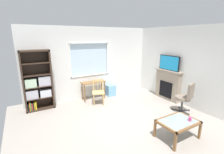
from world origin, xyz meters
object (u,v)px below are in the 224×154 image
Objects in this scene: office_chair at (186,96)px; desk_under_window at (93,85)px; coffee_table at (178,123)px; sippy_cup at (190,119)px; fireplace at (168,85)px; bookshelf at (38,84)px; wooden_chair at (98,92)px; plastic_drawer_unit at (110,90)px; tv at (169,63)px.

desk_under_window is at bearing 129.35° from office_chair.
coffee_table is 0.30m from sippy_cup.
fireplace is 12.99× the size of sippy_cup.
bookshelf is at bearing 129.40° from sippy_cup.
plastic_drawer_unit is at bearing 34.83° from wooden_chair.
coffee_table is (-1.34, -0.78, -0.17)m from office_chair.
tv is (1.72, -1.47, 1.21)m from plastic_drawer_unit.
sippy_cup is at bearing -74.03° from desk_under_window.
tv reaches higher than fireplace.
sippy_cup is at bearing -86.56° from plastic_drawer_unit.
coffee_table is at bearing -77.34° from desk_under_window.
desk_under_window is 2.89m from fireplace.
desk_under_window is 1.00× the size of coffee_table.
fireplace is (2.51, -1.42, 0.01)m from desk_under_window.
wooden_chair is 0.97× the size of coffee_table.
bookshelf is 22.22× the size of sippy_cup.
tv is 0.89× the size of office_chair.
coffee_table is (0.78, -2.80, -0.08)m from wooden_chair.
office_chair is at bearing -43.70° from wooden_chair.
fireplace is 0.86m from tv.
fireplace is at bearing -29.53° from desk_under_window.
fireplace is at bearing 68.85° from office_chair.
desk_under_window is at bearing 86.08° from wooden_chair.
coffee_table is at bearing -149.75° from office_chair.
tv reaches higher than plastic_drawer_unit.
wooden_chair reaches higher than plastic_drawer_unit.
sippy_cup is (0.99, -3.46, -0.08)m from desk_under_window.
fireplace is (1.74, -1.47, 0.36)m from plastic_drawer_unit.
desk_under_window reaches higher than coffee_table.
coffee_table is (2.69, -3.43, -0.49)m from bookshelf.
plastic_drawer_unit is 3.37m from coffee_table.
wooden_chair is 2.91m from coffee_table.
plastic_drawer_unit is at bearing 93.44° from sippy_cup.
bookshelf is 1.71× the size of fireplace.
plastic_drawer_unit is (0.78, 0.05, -0.35)m from desk_under_window.
tv is 1.48m from office_chair.
tv is 9.89× the size of sippy_cup.
bookshelf is 4.73m from fireplace.
tv is at bearing -19.73° from wooden_chair.
fireplace reaches higher than coffee_table.
bookshelf is 4.41× the size of plastic_drawer_unit.
bookshelf is at bearing 161.74° from wooden_chair.
office_chair is (4.03, -2.65, -0.32)m from bookshelf.
desk_under_window is 10.30× the size of sippy_cup.
tv is (2.50, -1.42, 0.86)m from desk_under_window.
fireplace reaches higher than sippy_cup.
plastic_drawer_unit is 2.92m from office_chair.
wooden_chair is at bearing 160.27° from tv.
office_chair is at bearing -63.28° from plastic_drawer_unit.
tv reaches higher than desk_under_window.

